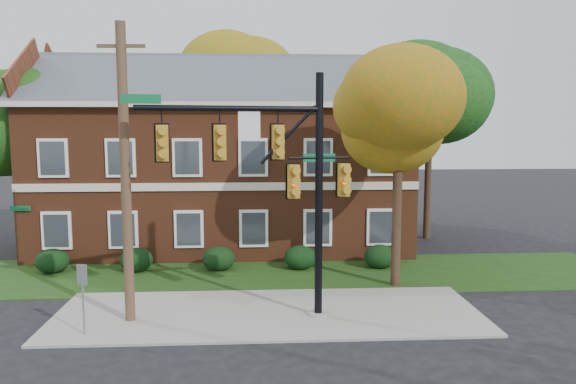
{
  "coord_description": "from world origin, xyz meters",
  "views": [
    {
      "loc": [
        -0.41,
        -16.98,
        6.26
      ],
      "look_at": [
        0.76,
        3.0,
        3.84
      ],
      "focal_mm": 35.0,
      "sensor_mm": 36.0,
      "label": 1
    }
  ],
  "objects": [
    {
      "name": "hedge_left",
      "position": [
        -5.5,
        6.7,
        0.53
      ],
      "size": [
        1.4,
        1.26,
        1.05
      ],
      "primitive_type": "ellipsoid",
      "color": "black",
      "rests_on": "ground"
    },
    {
      "name": "tree_left_rear",
      "position": [
        -11.73,
        10.84,
        6.68
      ],
      "size": [
        5.4,
        5.1,
        8.88
      ],
      "color": "black",
      "rests_on": "ground"
    },
    {
      "name": "ground",
      "position": [
        0.0,
        0.0,
        0.0
      ],
      "size": [
        120.0,
        120.0,
        0.0
      ],
      "primitive_type": "plane",
      "color": "black",
      "rests_on": "ground"
    },
    {
      "name": "tree_far_rear",
      "position": [
        -0.66,
        19.79,
        8.84
      ],
      "size": [
        6.84,
        6.46,
        11.52
      ],
      "color": "black",
      "rests_on": "ground"
    },
    {
      "name": "hedge_right",
      "position": [
        1.5,
        6.7,
        0.53
      ],
      "size": [
        1.4,
        1.26,
        1.05
      ],
      "primitive_type": "ellipsoid",
      "color": "black",
      "rests_on": "ground"
    },
    {
      "name": "utility_pole",
      "position": [
        -4.41,
        0.51,
        4.73
      ],
      "size": [
        1.45,
        0.33,
        9.32
      ],
      "rotation": [
        0.0,
        0.0,
        -0.06
      ],
      "color": "brown",
      "rests_on": "ground"
    },
    {
      "name": "sign_post",
      "position": [
        -5.5,
        -0.65,
        1.49
      ],
      "size": [
        0.32,
        0.12,
        2.19
      ],
      "rotation": [
        0.0,
        0.0,
        -0.27
      ],
      "color": "slate",
      "rests_on": "ground"
    },
    {
      "name": "apartment_building",
      "position": [
        -2.0,
        11.95,
        4.99
      ],
      "size": [
        18.8,
        8.8,
        9.74
      ],
      "color": "brown",
      "rests_on": "ground"
    },
    {
      "name": "tree_right_rear",
      "position": [
        9.31,
        12.81,
        8.12
      ],
      "size": [
        6.3,
        5.95,
        10.62
      ],
      "color": "black",
      "rests_on": "ground"
    },
    {
      "name": "hedge_far_left",
      "position": [
        -9.0,
        6.7,
        0.53
      ],
      "size": [
        1.4,
        1.26,
        1.05
      ],
      "primitive_type": "ellipsoid",
      "color": "black",
      "rests_on": "ground"
    },
    {
      "name": "tree_near_right",
      "position": [
        5.22,
        3.87,
        6.67
      ],
      "size": [
        4.5,
        4.25,
        8.58
      ],
      "color": "black",
      "rests_on": "ground"
    },
    {
      "name": "hedge_center",
      "position": [
        -2.0,
        6.7,
        0.53
      ],
      "size": [
        1.4,
        1.26,
        1.05
      ],
      "primitive_type": "ellipsoid",
      "color": "black",
      "rests_on": "ground"
    },
    {
      "name": "traffic_signal",
      "position": [
        0.23,
        0.26,
        4.87
      ],
      "size": [
        6.89,
        1.78,
        7.85
      ],
      "rotation": [
        0.0,
        0.0,
        0.23
      ],
      "color": "gray",
      "rests_on": "ground"
    },
    {
      "name": "sidewalk",
      "position": [
        0.0,
        1.0,
        0.04
      ],
      "size": [
        14.0,
        5.0,
        0.08
      ],
      "primitive_type": "cube",
      "color": "gray",
      "rests_on": "ground"
    },
    {
      "name": "hedge_far_right",
      "position": [
        5.0,
        6.7,
        0.53
      ],
      "size": [
        1.4,
        1.26,
        1.05
      ],
      "primitive_type": "ellipsoid",
      "color": "black",
      "rests_on": "ground"
    },
    {
      "name": "grass_strip",
      "position": [
        0.0,
        6.0,
        0.02
      ],
      "size": [
        30.0,
        6.0,
        0.04
      ],
      "primitive_type": "cube",
      "color": "#193811",
      "rests_on": "ground"
    }
  ]
}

